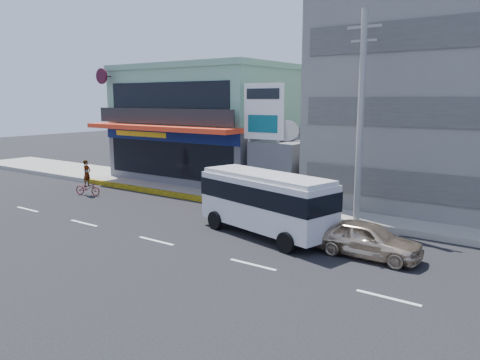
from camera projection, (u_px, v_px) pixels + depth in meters
name	position (u px, v px, depth m)	size (l,w,h in m)	color
ground	(156.00, 241.00, 20.03)	(120.00, 120.00, 0.00)	black
sidewalk	(353.00, 211.00, 24.75)	(70.00, 5.00, 0.30)	gray
shop_building	(214.00, 126.00, 35.11)	(12.40, 11.70, 8.00)	#4E4F54
gap_structure	(294.00, 168.00, 29.34)	(3.00, 6.00, 3.50)	#4E4F54
satellite_dish	(286.00, 140.00, 28.23)	(1.50, 1.50, 0.15)	slate
billboard	(263.00, 118.00, 26.84)	(2.60, 0.18, 6.90)	gray
utility_pole_near	(361.00, 118.00, 21.64)	(1.60, 0.30, 10.00)	#999993
minibus	(266.00, 199.00, 20.57)	(6.99, 3.65, 2.80)	silver
sedan	(367.00, 239.00, 17.91)	(1.66, 4.13, 1.41)	beige
motorcycle_rider	(87.00, 184.00, 29.43)	(1.84, 1.09, 2.23)	#5C0D14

